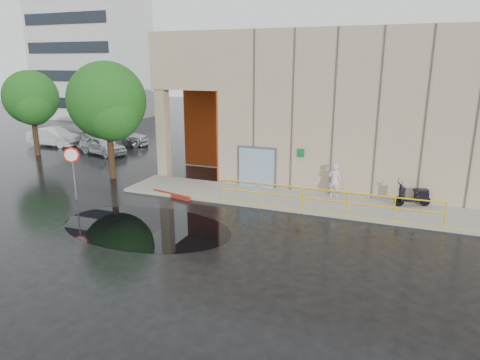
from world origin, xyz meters
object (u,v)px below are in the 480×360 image
object	(u,v)px
car_c	(115,137)
tree_far	(31,100)
car_b	(54,137)
tree_near	(108,104)
car_a	(103,145)
red_curb	(171,195)
person	(334,181)
scooter	(414,191)
stop_sign	(72,161)

from	to	relation	value
car_c	tree_far	distance (m)	6.60
car_b	tree_near	size ratio (longest dim) A/B	0.68
car_a	tree_far	bearing A→B (deg)	130.68
red_curb	car_c	distance (m)	14.91
red_curb	person	bearing A→B (deg)	17.46
red_curb	car_b	bearing A→B (deg)	151.60
person	tree_far	size ratio (longest dim) A/B	0.28
scooter	tree_near	size ratio (longest dim) A/B	0.26
person	tree_far	distance (m)	21.77
tree_far	car_b	bearing A→B (deg)	116.73
person	red_curb	xyz separation A→B (m)	(-7.58, -2.38, -0.88)
car_b	tree_far	world-z (taller)	tree_far
person	red_curb	size ratio (longest dim) A/B	0.68
car_a	tree_far	xyz separation A→B (m)	(-4.06, -2.02, 3.26)
scooter	car_a	size ratio (longest dim) A/B	0.43
person	red_curb	bearing A→B (deg)	16.59
scooter	car_a	world-z (taller)	scooter
scooter	red_curb	xyz separation A→B (m)	(-11.11, -2.34, -0.79)
person	car_b	distance (m)	23.81
person	car_b	xyz separation A→B (m)	(-23.04, 5.98, -0.24)
red_curb	tree_far	bearing A→B (deg)	159.79
tree_near	tree_far	world-z (taller)	tree_near
tree_far	car_c	bearing A→B (deg)	60.18
person	tree_far	bearing A→B (deg)	-8.07
person	tree_near	distance (m)	12.80
scooter	car_b	world-z (taller)	car_b
person	tree_far	xyz separation A→B (m)	(-21.40, 2.70, 2.96)
scooter	tree_far	bearing A→B (deg)	151.09
stop_sign	car_c	world-z (taller)	stop_sign
red_curb	car_b	world-z (taller)	car_b
red_curb	tree_far	world-z (taller)	tree_far
scooter	car_b	distance (m)	27.26
scooter	car_c	size ratio (longest dim) A/B	0.33
scooter	tree_near	world-z (taller)	tree_near
car_a	car_c	size ratio (longest dim) A/B	0.76
person	car_a	size ratio (longest dim) A/B	0.42
person	stop_sign	distance (m)	12.50
scooter	tree_far	world-z (taller)	tree_far
tree_near	car_a	bearing A→B (deg)	133.21
car_b	tree_near	world-z (taller)	tree_near
car_b	car_c	xyz separation A→B (m)	(4.52, 1.74, 0.02)
tree_far	scooter	bearing A→B (deg)	-6.29
red_curb	car_c	bearing A→B (deg)	137.29
scooter	red_curb	world-z (taller)	scooter
tree_near	red_curb	bearing A→B (deg)	-20.79
tree_near	scooter	bearing A→B (deg)	1.86
car_c	tree_near	distance (m)	10.89
person	stop_sign	world-z (taller)	stop_sign
car_b	car_a	bearing A→B (deg)	-101.62
car_a	car_b	xyz separation A→B (m)	(-5.71, 1.26, 0.07)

